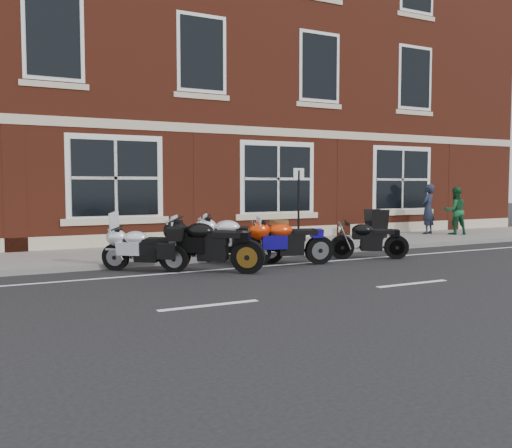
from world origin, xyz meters
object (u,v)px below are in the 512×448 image
object	(u,v)px
moto_sport_silver	(235,238)
barrel_planter	(279,231)
moto_touring_silver	(143,247)
moto_sport_red	(286,241)
a_board_sign	(376,224)
moto_sport_black	(209,244)
pedestrian_left	(428,209)
parking_sign	(299,203)
moto_naked_black	(367,239)
pedestrian_right	(455,211)

from	to	relation	value
moto_sport_silver	barrel_planter	size ratio (longest dim) A/B	2.90
moto_touring_silver	moto_sport_red	bearing A→B (deg)	-62.34
moto_sport_red	barrel_planter	size ratio (longest dim) A/B	3.27
a_board_sign	moto_sport_black	bearing A→B (deg)	-137.16
moto_sport_red	moto_sport_black	bearing A→B (deg)	104.72
pedestrian_left	parking_sign	size ratio (longest dim) A/B	0.81
moto_touring_silver	a_board_sign	xyz separation A→B (m)	(8.24, 2.51, 0.07)
moto_naked_black	a_board_sign	bearing A→B (deg)	-15.58
a_board_sign	moto_naked_black	bearing A→B (deg)	-114.43
moto_touring_silver	parking_sign	xyz separation A→B (m)	(4.31, 0.81, 0.82)
moto_sport_silver	pedestrian_left	size ratio (longest dim) A/B	1.11
moto_sport_silver	moto_naked_black	bearing A→B (deg)	-70.76
moto_sport_black	moto_sport_silver	world-z (taller)	moto_sport_black
moto_sport_black	moto_naked_black	size ratio (longest dim) A/B	1.04
moto_sport_silver	barrel_planter	bearing A→B (deg)	-10.49
pedestrian_left	parking_sign	xyz separation A→B (m)	(-6.45, -2.06, 0.36)
moto_sport_silver	pedestrian_right	bearing A→B (deg)	-42.11
moto_sport_red	a_board_sign	bearing A→B (deg)	-46.67
a_board_sign	moto_touring_silver	bearing A→B (deg)	-144.94
pedestrian_right	barrel_planter	bearing A→B (deg)	14.02
moto_sport_black	moto_touring_silver	bearing A→B (deg)	98.25
barrel_planter	pedestrian_right	bearing A→B (deg)	-4.90
moto_sport_red	moto_naked_black	size ratio (longest dim) A/B	1.21
moto_sport_black	parking_sign	bearing A→B (deg)	-22.55
pedestrian_left	moto_sport_silver	bearing A→B (deg)	-5.38
moto_sport_red	parking_sign	xyz separation A→B (m)	(1.25, 1.47, 0.78)
moto_sport_red	a_board_sign	distance (m)	6.07
pedestrian_right	parking_sign	world-z (taller)	parking_sign
moto_sport_red	moto_sport_silver	size ratio (longest dim) A/B	1.13
moto_sport_red	parking_sign	bearing A→B (deg)	-28.42
barrel_planter	parking_sign	world-z (taller)	parking_sign
moto_sport_black	moto_naked_black	xyz separation A→B (m)	(4.21, 0.13, -0.10)
moto_sport_silver	parking_sign	bearing A→B (deg)	-40.14
moto_touring_silver	pedestrian_left	world-z (taller)	pedestrian_left
pedestrian_left	pedestrian_right	distance (m)	0.88
moto_sport_red	a_board_sign	xyz separation A→B (m)	(5.18, 3.16, 0.02)
moto_sport_silver	a_board_sign	xyz separation A→B (m)	(5.98, 2.22, 0.00)
moto_touring_silver	pedestrian_left	bearing A→B (deg)	-35.24
moto_naked_black	parking_sign	bearing A→B (deg)	63.69
pedestrian_left	a_board_sign	bearing A→B (deg)	-13.95
pedestrian_left	a_board_sign	world-z (taller)	pedestrian_left
moto_sport_black	pedestrian_right	world-z (taller)	pedestrian_right
pedestrian_right	parking_sign	distance (m)	7.29
moto_sport_silver	barrel_planter	xyz separation A→B (m)	(2.66, 2.57, -0.13)
moto_sport_black	barrel_planter	world-z (taller)	moto_sport_black
moto_touring_silver	moto_sport_black	world-z (taller)	moto_touring_silver
moto_sport_red	a_board_sign	size ratio (longest dim) A/B	2.33
moto_sport_black	pedestrian_left	size ratio (longest dim) A/B	1.07
moto_sport_black	a_board_sign	world-z (taller)	a_board_sign
moto_touring_silver	moto_sport_red	xyz separation A→B (m)	(3.06, -0.66, 0.05)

